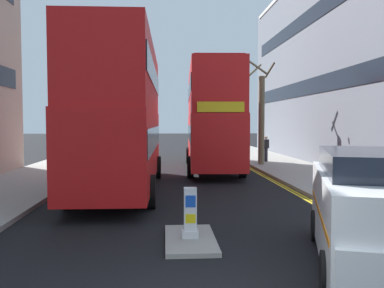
% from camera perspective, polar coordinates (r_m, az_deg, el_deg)
% --- Properties ---
extents(sidewalk_right, '(4.00, 80.00, 0.14)m').
position_cam_1_polar(sidewalk_right, '(21.88, 14.99, -3.76)').
color(sidewalk_right, '#9E9991').
rests_on(sidewalk_right, ground).
extents(sidewalk_left, '(4.00, 80.00, 0.14)m').
position_cam_1_polar(sidewalk_left, '(21.55, -19.91, -3.94)').
color(sidewalk_left, '#9E9991').
rests_on(sidewalk_left, ground).
extents(kerb_line_outer, '(0.10, 56.00, 0.01)m').
position_cam_1_polar(kerb_line_outer, '(19.38, 11.01, -4.78)').
color(kerb_line_outer, yellow).
rests_on(kerb_line_outer, ground).
extents(kerb_line_inner, '(0.10, 56.00, 0.01)m').
position_cam_1_polar(kerb_line_inner, '(19.34, 10.55, -4.80)').
color(kerb_line_inner, yellow).
rests_on(kerb_line_inner, ground).
extents(traffic_island, '(1.10, 2.20, 0.10)m').
position_cam_1_polar(traffic_island, '(9.14, -0.25, -13.39)').
color(traffic_island, '#9E9991').
rests_on(traffic_island, ground).
extents(keep_left_bollard, '(0.36, 0.28, 1.11)m').
position_cam_1_polar(keep_left_bollard, '(9.00, -0.25, -9.99)').
color(keep_left_bollard, silver).
rests_on(keep_left_bollard, traffic_island).
extents(double_decker_bus_away, '(2.91, 10.84, 5.64)m').
position_cam_1_polar(double_decker_bus_away, '(15.74, -9.88, 4.46)').
color(double_decker_bus_away, red).
rests_on(double_decker_bus_away, ground).
extents(double_decker_bus_oncoming, '(3.16, 10.90, 5.64)m').
position_cam_1_polar(double_decker_bus_oncoming, '(22.44, 2.82, 4.08)').
color(double_decker_bus_oncoming, red).
rests_on(double_decker_bus_oncoming, ground).
extents(taxi_minivan, '(3.24, 5.15, 2.12)m').
position_cam_1_polar(taxi_minivan, '(8.01, 24.47, -8.53)').
color(taxi_minivan, white).
rests_on(taxi_minivan, ground).
extents(pedestrian_far, '(0.34, 0.22, 1.62)m').
position_cam_1_polar(pedestrian_far, '(26.10, 10.45, -0.59)').
color(pedestrian_far, '#2D2D38').
rests_on(pedestrian_far, sidewalk_right).
extents(street_tree_near, '(1.86, 2.00, 6.35)m').
position_cam_1_polar(street_tree_near, '(24.30, 9.78, 3.95)').
color(street_tree_near, '#6B6047').
rests_on(street_tree_near, sidewalk_right).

